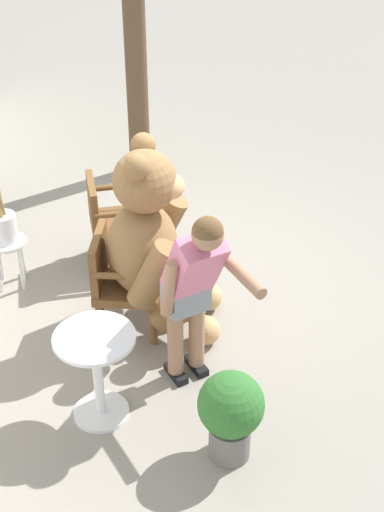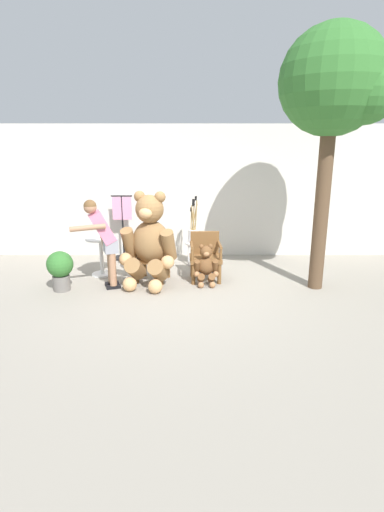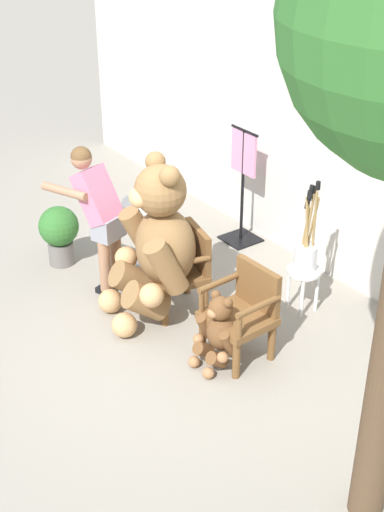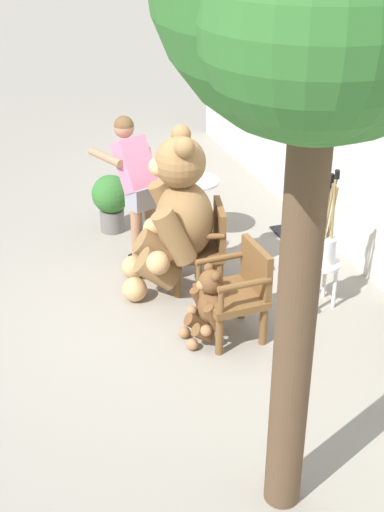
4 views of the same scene
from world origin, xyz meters
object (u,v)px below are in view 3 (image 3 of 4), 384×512
round_side_table (148,224)px  teddy_bear_small (218,332)px  clothing_display_stand (243,184)px  person_visitor (99,209)px  teddy_bear_large (157,243)px  wooden_chair_left (182,267)px  brush_bucket (306,250)px  potted_plant (59,231)px  white_stool (303,279)px  wooden_chair_right (243,311)px

round_side_table → teddy_bear_small: bearing=-15.2°
round_side_table → clothing_display_stand: (0.23, 1.14, 0.27)m
person_visitor → clothing_display_stand: bearing=89.8°
teddy_bear_large → teddy_bear_small: (0.98, -0.01, -0.44)m
wooden_chair_left → brush_bucket: size_ratio=0.92×
wooden_chair_left → potted_plant: 1.62m
wooden_chair_left → teddy_bear_large: bearing=-97.3°
clothing_display_stand → teddy_bear_small: bearing=-44.1°
brush_bucket → clothing_display_stand: (-1.51, 0.44, 0.05)m
teddy_bear_large → brush_bucket: (0.76, 1.21, -0.12)m
potted_plant → clothing_display_stand: size_ratio=0.50×
white_stool → potted_plant: bearing=-145.8°
wooden_chair_left → clothing_display_stand: clothing_display_stand is taller
clothing_display_stand → round_side_table: bearing=-101.2°
teddy_bear_small → brush_bucket: 1.28m
wooden_chair_left → clothing_display_stand: (-0.77, 1.39, 0.26)m
teddy_bear_small → person_visitor: size_ratio=0.47×
round_side_table → potted_plant: 0.97m
wooden_chair_right → wooden_chair_left: bearing=-179.9°
wooden_chair_left → teddy_bear_large: teddy_bear_large is taller
wooden_chair_left → person_visitor: (-0.78, -0.46, 0.45)m
wooden_chair_right → potted_plant: size_ratio=1.26×
teddy_bear_large → round_side_table: (-0.97, 0.51, -0.35)m
teddy_bear_small → brush_bucket: bearing=99.9°
wooden_chair_left → white_stool: (0.73, 0.94, -0.11)m
white_stool → clothing_display_stand: size_ratio=0.34×
white_stool → clothing_display_stand: bearing=163.5°
clothing_display_stand → wooden_chair_right: bearing=-39.0°
person_visitor → wooden_chair_left: bearing=30.3°
teddy_bear_small → white_stool: 1.24m
wooden_chair_left → teddy_bear_small: bearing=-16.5°
teddy_bear_large → teddy_bear_small: teddy_bear_large is taller
teddy_bear_large → teddy_bear_small: bearing=-0.8°
person_visitor → round_side_table: size_ratio=2.13×
wooden_chair_right → teddy_bear_small: (0.00, -0.28, -0.11)m
teddy_bear_large → round_side_table: bearing=152.0°
wooden_chair_left → round_side_table: bearing=166.0°
person_visitor → white_stool: (1.51, 1.40, -0.56)m
brush_bucket → potted_plant: size_ratio=1.38×
white_stool → clothing_display_stand: (-1.51, 0.45, 0.36)m
teddy_bear_small → person_visitor: bearing=-174.1°
wooden_chair_right → round_side_table: 1.96m
teddy_bear_large → potted_plant: teddy_bear_large is taller
person_visitor → clothing_display_stand: size_ratio=1.12×
person_visitor → brush_bucket: size_ratio=1.63×
person_visitor → round_side_table: bearing=107.2°
person_visitor → teddy_bear_small: bearing=5.9°
potted_plant → clothing_display_stand: clothing_display_stand is taller
white_stool → potted_plant: potted_plant is taller
potted_plant → teddy_bear_small: bearing=7.0°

